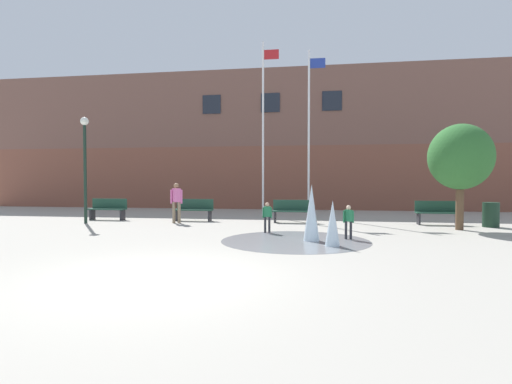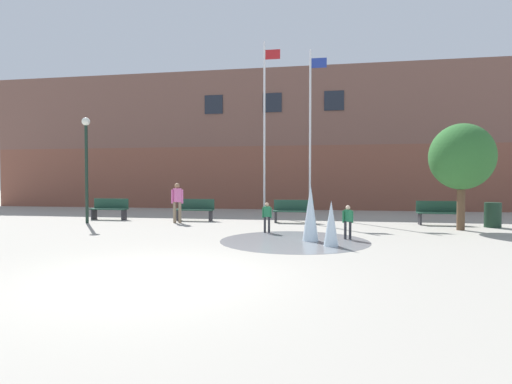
{
  "view_description": "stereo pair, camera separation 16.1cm",
  "coord_description": "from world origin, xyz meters",
  "px_view_note": "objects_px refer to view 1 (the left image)",
  "views": [
    {
      "loc": [
        2.78,
        -6.53,
        1.72
      ],
      "look_at": [
        0.64,
        7.05,
        1.3
      ],
      "focal_mm": 28.0,
      "sensor_mm": 36.0,
      "label": 1
    },
    {
      "loc": [
        2.94,
        -6.5,
        1.72
      ],
      "look_at": [
        0.64,
        7.05,
        1.3
      ],
      "focal_mm": 28.0,
      "sensor_mm": 36.0,
      "label": 2
    }
  ],
  "objects_px": {
    "child_with_pink_shirt": "(267,215)",
    "flagpole_right": "(309,128)",
    "park_bench_under_right_flagpole": "(437,212)",
    "street_tree_near_building": "(460,157)",
    "park_bench_left_of_flagpoles": "(194,209)",
    "child_running": "(348,219)",
    "trash_can": "(491,215)",
    "adult_near_bench": "(176,200)",
    "lamp_post_left_lane": "(85,155)",
    "park_bench_far_left": "(108,209)",
    "park_bench_center": "(293,211)",
    "flagpole_left": "(264,124)"
  },
  "relations": [
    {
      "from": "child_running",
      "to": "flagpole_left",
      "type": "relative_size",
      "value": 0.12
    },
    {
      "from": "park_bench_far_left",
      "to": "flagpole_left",
      "type": "height_order",
      "value": "flagpole_left"
    },
    {
      "from": "park_bench_left_of_flagpoles",
      "to": "park_bench_under_right_flagpole",
      "type": "bearing_deg",
      "value": 0.09
    },
    {
      "from": "park_bench_under_right_flagpole",
      "to": "child_running",
      "type": "xyz_separation_m",
      "value": [
        -3.65,
        -4.38,
        0.1
      ]
    },
    {
      "from": "park_bench_left_of_flagpoles",
      "to": "flagpole_right",
      "type": "height_order",
      "value": "flagpole_right"
    },
    {
      "from": "trash_can",
      "to": "park_bench_far_left",
      "type": "bearing_deg",
      "value": 178.83
    },
    {
      "from": "park_bench_under_right_flagpole",
      "to": "child_running",
      "type": "height_order",
      "value": "child_running"
    },
    {
      "from": "park_bench_under_right_flagpole",
      "to": "flagpole_left",
      "type": "height_order",
      "value": "flagpole_left"
    },
    {
      "from": "child_with_pink_shirt",
      "to": "flagpole_right",
      "type": "xyz_separation_m",
      "value": [
        1.21,
        6.09,
        3.55
      ]
    },
    {
      "from": "flagpole_left",
      "to": "flagpole_right",
      "type": "xyz_separation_m",
      "value": [
        2.17,
        0.0,
        -0.26
      ]
    },
    {
      "from": "park_bench_under_right_flagpole",
      "to": "street_tree_near_building",
      "type": "xyz_separation_m",
      "value": [
        0.29,
        -1.54,
        2.01
      ]
    },
    {
      "from": "child_running",
      "to": "street_tree_near_building",
      "type": "xyz_separation_m",
      "value": [
        3.94,
        2.84,
        1.91
      ]
    },
    {
      "from": "park_bench_far_left",
      "to": "street_tree_near_building",
      "type": "relative_size",
      "value": 0.44
    },
    {
      "from": "park_bench_under_right_flagpole",
      "to": "adult_near_bench",
      "type": "height_order",
      "value": "adult_near_bench"
    },
    {
      "from": "park_bench_far_left",
      "to": "lamp_post_left_lane",
      "type": "distance_m",
      "value": 2.67
    },
    {
      "from": "child_with_pink_shirt",
      "to": "park_bench_left_of_flagpoles",
      "type": "bearing_deg",
      "value": -55.35
    },
    {
      "from": "child_with_pink_shirt",
      "to": "flagpole_left",
      "type": "height_order",
      "value": "flagpole_left"
    },
    {
      "from": "child_running",
      "to": "trash_can",
      "type": "bearing_deg",
      "value": -95.21
    },
    {
      "from": "park_bench_far_left",
      "to": "park_bench_left_of_flagpoles",
      "type": "bearing_deg",
      "value": 2.59
    },
    {
      "from": "park_bench_center",
      "to": "street_tree_near_building",
      "type": "bearing_deg",
      "value": -13.84
    },
    {
      "from": "adult_near_bench",
      "to": "street_tree_near_building",
      "type": "distance_m",
      "value": 10.5
    },
    {
      "from": "adult_near_bench",
      "to": "child_running",
      "type": "relative_size",
      "value": 1.61
    },
    {
      "from": "flagpole_left",
      "to": "lamp_post_left_lane",
      "type": "bearing_deg",
      "value": -145.66
    },
    {
      "from": "park_bench_center",
      "to": "flagpole_right",
      "type": "relative_size",
      "value": 0.21
    },
    {
      "from": "child_with_pink_shirt",
      "to": "flagpole_left",
      "type": "xyz_separation_m",
      "value": [
        -0.96,
        6.09,
        3.81
      ]
    },
    {
      "from": "child_with_pink_shirt",
      "to": "trash_can",
      "type": "bearing_deg",
      "value": -172.4
    },
    {
      "from": "adult_near_bench",
      "to": "child_running",
      "type": "xyz_separation_m",
      "value": [
        6.43,
        -3.37,
        -0.35
      ]
    },
    {
      "from": "park_bench_far_left",
      "to": "flagpole_right",
      "type": "xyz_separation_m",
      "value": [
        8.52,
        2.96,
        3.65
      ]
    },
    {
      "from": "park_bench_under_right_flagpole",
      "to": "child_with_pink_shirt",
      "type": "distance_m",
      "value": 6.99
    },
    {
      "from": "park_bench_left_of_flagpoles",
      "to": "park_bench_far_left",
      "type": "bearing_deg",
      "value": -177.41
    },
    {
      "from": "park_bench_under_right_flagpole",
      "to": "adult_near_bench",
      "type": "xyz_separation_m",
      "value": [
        -10.08,
        -1.01,
        0.45
      ]
    },
    {
      "from": "flagpole_right",
      "to": "lamp_post_left_lane",
      "type": "height_order",
      "value": "flagpole_right"
    },
    {
      "from": "flagpole_right",
      "to": "lamp_post_left_lane",
      "type": "xyz_separation_m",
      "value": [
        -8.65,
        -4.43,
        -1.43
      ]
    },
    {
      "from": "child_with_pink_shirt",
      "to": "street_tree_near_building",
      "type": "bearing_deg",
      "value": -176.7
    },
    {
      "from": "park_bench_left_of_flagpoles",
      "to": "lamp_post_left_lane",
      "type": "height_order",
      "value": "lamp_post_left_lane"
    },
    {
      "from": "park_bench_center",
      "to": "child_running",
      "type": "xyz_separation_m",
      "value": [
        1.89,
        -4.28,
        0.1
      ]
    },
    {
      "from": "park_bench_left_of_flagpoles",
      "to": "trash_can",
      "type": "relative_size",
      "value": 1.78
    },
    {
      "from": "child_with_pink_shirt",
      "to": "adult_near_bench",
      "type": "relative_size",
      "value": 0.62
    },
    {
      "from": "child_with_pink_shirt",
      "to": "child_running",
      "type": "height_order",
      "value": "same"
    },
    {
      "from": "park_bench_center",
      "to": "child_running",
      "type": "relative_size",
      "value": 1.62
    },
    {
      "from": "lamp_post_left_lane",
      "to": "park_bench_far_left",
      "type": "bearing_deg",
      "value": 85.07
    },
    {
      "from": "park_bench_center",
      "to": "flagpole_right",
      "type": "bearing_deg",
      "value": 78.38
    },
    {
      "from": "child_running",
      "to": "park_bench_under_right_flagpole",
      "type": "bearing_deg",
      "value": -80.97
    },
    {
      "from": "adult_near_bench",
      "to": "child_with_pink_shirt",
      "type": "bearing_deg",
      "value": -168.36
    },
    {
      "from": "child_running",
      "to": "trash_can",
      "type": "distance_m",
      "value": 6.61
    },
    {
      "from": "lamp_post_left_lane",
      "to": "street_tree_near_building",
      "type": "xyz_separation_m",
      "value": [
        13.88,
        0.12,
        -0.21
      ]
    },
    {
      "from": "park_bench_center",
      "to": "street_tree_near_building",
      "type": "distance_m",
      "value": 6.33
    },
    {
      "from": "park_bench_under_right_flagpole",
      "to": "lamp_post_left_lane",
      "type": "bearing_deg",
      "value": -173.04
    },
    {
      "from": "park_bench_left_of_flagpoles",
      "to": "child_running",
      "type": "height_order",
      "value": "child_running"
    },
    {
      "from": "park_bench_under_right_flagpole",
      "to": "adult_near_bench",
      "type": "distance_m",
      "value": 10.14
    }
  ]
}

